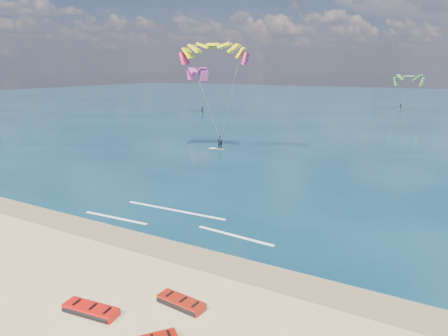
# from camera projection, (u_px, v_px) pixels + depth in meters

# --- Properties ---
(ground) EXTENTS (320.00, 320.00, 0.00)m
(ground) POSITION_uv_depth(u_px,v_px,m) (315.00, 141.00, 54.61)
(ground) COLOR tan
(ground) RESTS_ON ground
(wet_sand_strip) EXTENTS (320.00, 2.40, 0.01)m
(wet_sand_strip) POSITION_uv_depth(u_px,v_px,m) (128.00, 238.00, 23.31)
(wet_sand_strip) COLOR brown
(wet_sand_strip) RESTS_ON ground
(sea) EXTENTS (320.00, 200.00, 0.04)m
(sea) POSITION_uv_depth(u_px,v_px,m) (384.00, 104.00, 108.76)
(sea) COLOR #092734
(sea) RESTS_ON ground
(packed_kite_left) EXTENTS (2.66, 1.37, 0.39)m
(packed_kite_left) POSITION_uv_depth(u_px,v_px,m) (91.00, 313.00, 16.16)
(packed_kite_left) COLOR red
(packed_kite_left) RESTS_ON ground
(packed_kite_mid) EXTENTS (2.39, 1.21, 0.38)m
(packed_kite_mid) POSITION_uv_depth(u_px,v_px,m) (181.00, 306.00, 16.68)
(packed_kite_mid) COLOR #A21A0B
(packed_kite_mid) RESTS_ON ground
(kitesurfer_main) EXTENTS (8.37, 7.16, 13.37)m
(kitesurfer_main) POSITION_uv_depth(u_px,v_px,m) (217.00, 92.00, 44.13)
(kitesurfer_main) COLOR #B1DC19
(kitesurfer_main) RESTS_ON sea
(shoreline_foam) EXTENTS (13.34, 3.62, 0.01)m
(shoreline_foam) POSITION_uv_depth(u_px,v_px,m) (173.00, 219.00, 26.17)
(shoreline_foam) COLOR white
(shoreline_foam) RESTS_ON ground
(distant_kites) EXTENTS (69.44, 34.31, 11.39)m
(distant_kites) POSITION_uv_depth(u_px,v_px,m) (392.00, 93.00, 78.56)
(distant_kites) COLOR #BD377D
(distant_kites) RESTS_ON ground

